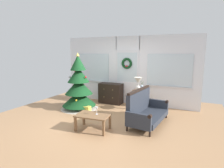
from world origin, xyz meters
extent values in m
plane|color=#AD7F56|center=(0.00, 0.00, 0.00)|extent=(6.76, 6.76, 0.00)
cube|color=white|center=(-1.52, 2.09, 1.27)|extent=(2.15, 0.08, 2.55)
cube|color=white|center=(1.52, 2.09, 1.27)|extent=(2.15, 0.08, 2.55)
cube|color=white|center=(0.00, 2.09, 2.30)|extent=(0.94, 0.08, 0.50)
cube|color=silver|center=(0.00, 2.05, 1.02)|extent=(0.90, 0.05, 2.05)
cube|color=white|center=(0.00, 2.03, 0.45)|extent=(0.78, 0.02, 0.80)
cube|color=silver|center=(0.00, 2.03, 1.40)|extent=(0.78, 0.01, 1.10)
cube|color=silver|center=(-1.52, 2.03, 1.35)|extent=(1.50, 0.01, 1.10)
cube|color=silver|center=(1.52, 2.03, 1.35)|extent=(1.50, 0.01, 1.10)
cube|color=silver|center=(-1.52, 2.02, 0.78)|extent=(1.59, 0.06, 0.03)
cube|color=silver|center=(1.52, 2.02, 0.78)|extent=(1.59, 0.06, 0.03)
torus|color=#123B1B|center=(0.00, 1.99, 1.55)|extent=(0.41, 0.09, 0.41)
cube|color=red|center=(0.00, 1.97, 1.42)|extent=(0.10, 0.02, 0.10)
cylinder|color=#4C331E|center=(-1.29, 0.71, 0.09)|extent=(0.10, 0.10, 0.19)
cone|color=beige|center=(-1.29, 0.71, 0.05)|extent=(1.27, 1.27, 0.10)
cone|color=#14421E|center=(-1.29, 0.71, 0.38)|extent=(1.16, 1.16, 0.51)
cone|color=#14421E|center=(-1.29, 0.71, 0.79)|extent=(0.95, 0.95, 0.51)
cone|color=#14421E|center=(-1.29, 0.71, 1.20)|extent=(0.75, 0.75, 0.51)
cone|color=#14421E|center=(-1.29, 0.71, 1.62)|extent=(0.54, 0.54, 0.51)
cone|color=#E0BC4C|center=(-1.29, 0.71, 1.89)|extent=(0.12, 0.12, 0.12)
sphere|color=red|center=(-1.53, 0.85, 1.32)|extent=(0.07, 0.07, 0.07)
sphere|color=gold|center=(-1.13, 0.31, 0.41)|extent=(0.06, 0.06, 0.06)
sphere|color=silver|center=(-1.60, 0.62, 1.12)|extent=(0.08, 0.08, 0.08)
sphere|color=#264CB2|center=(-1.76, 0.81, 0.50)|extent=(0.08, 0.08, 0.08)
sphere|color=red|center=(-0.98, 0.68, 1.14)|extent=(0.06, 0.06, 0.06)
cube|color=black|center=(-0.57, 1.79, 0.39)|extent=(0.91, 0.44, 0.78)
sphere|color=tan|center=(-0.75, 1.57, 0.58)|extent=(0.03, 0.03, 0.03)
sphere|color=tan|center=(-0.39, 1.56, 0.58)|extent=(0.03, 0.03, 0.03)
sphere|color=tan|center=(-0.75, 1.57, 0.28)|extent=(0.03, 0.03, 0.03)
sphere|color=tan|center=(-0.39, 1.56, 0.28)|extent=(0.03, 0.03, 0.03)
cylinder|color=black|center=(1.47, -0.42, 0.07)|extent=(0.05, 0.05, 0.14)
cylinder|color=black|center=(1.64, 1.01, 0.07)|extent=(0.05, 0.05, 0.14)
cylinder|color=black|center=(0.87, -0.35, 0.07)|extent=(0.05, 0.05, 0.14)
cylinder|color=black|center=(1.05, 1.09, 0.07)|extent=(0.05, 0.05, 0.14)
cube|color=#282D38|center=(1.26, 0.33, 0.21)|extent=(0.88, 1.46, 0.14)
cube|color=#282D38|center=(0.96, 0.37, 0.59)|extent=(0.29, 1.39, 0.62)
cube|color=black|center=(0.96, 0.37, 0.93)|extent=(0.24, 1.36, 0.06)
cube|color=#282D38|center=(1.17, -0.40, 0.33)|extent=(0.67, 0.17, 0.38)
cylinder|color=black|center=(1.46, -0.43, 0.50)|extent=(0.10, 0.10, 0.09)
cube|color=#282D38|center=(1.35, 1.07, 0.33)|extent=(0.67, 0.17, 0.38)
cylinder|color=black|center=(1.64, 1.03, 0.50)|extent=(0.10, 0.10, 0.09)
cylinder|color=brown|center=(0.67, 1.43, 0.67)|extent=(0.48, 0.48, 0.02)
cylinder|color=brown|center=(0.67, 1.43, 0.33)|extent=(0.07, 0.07, 0.66)
cube|color=brown|center=(0.83, 1.43, 0.02)|extent=(0.20, 0.05, 0.04)
cube|color=brown|center=(0.59, 1.57, 0.02)|extent=(0.14, 0.20, 0.04)
cube|color=brown|center=(0.59, 1.30, 0.02)|extent=(0.14, 0.20, 0.04)
sphere|color=silver|center=(0.61, 1.47, 0.76)|extent=(0.16, 0.16, 0.16)
cylinder|color=silver|center=(0.61, 1.47, 0.89)|extent=(0.02, 0.02, 0.06)
cone|color=silver|center=(0.61, 1.47, 1.02)|extent=(0.28, 0.28, 0.20)
cylinder|color=#99ADBC|center=(0.77, 1.37, 0.76)|extent=(0.09, 0.09, 0.16)
sphere|color=#99ADBC|center=(0.77, 1.37, 0.84)|extent=(0.10, 0.10, 0.10)
cylinder|color=#4C7042|center=(0.75, 1.37, 0.94)|extent=(0.07, 0.01, 0.17)
cylinder|color=#4C7042|center=(0.77, 1.37, 0.94)|extent=(0.01, 0.01, 0.18)
cylinder|color=#4C7042|center=(0.79, 1.37, 0.94)|extent=(0.07, 0.01, 0.17)
cube|color=brown|center=(0.06, -0.65, 0.39)|extent=(0.88, 0.59, 0.03)
cube|color=brown|center=(-0.30, -0.90, 0.19)|extent=(0.05, 0.05, 0.38)
cube|color=brown|center=(0.46, -0.83, 0.19)|extent=(0.05, 0.05, 0.38)
cube|color=brown|center=(-0.34, -0.46, 0.19)|extent=(0.05, 0.05, 0.38)
cube|color=brown|center=(0.42, -0.39, 0.19)|extent=(0.05, 0.05, 0.38)
cylinder|color=silver|center=(0.14, -0.58, 0.41)|extent=(0.06, 0.06, 0.01)
cylinder|color=silver|center=(0.14, -0.58, 0.46)|extent=(0.01, 0.01, 0.10)
cone|color=silver|center=(0.14, -0.58, 0.56)|extent=(0.08, 0.08, 0.09)
cube|color=#D8C64C|center=(-0.81, 0.47, 0.10)|extent=(0.20, 0.18, 0.20)
camera|label=1|loc=(2.31, -4.41, 1.96)|focal=28.98mm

